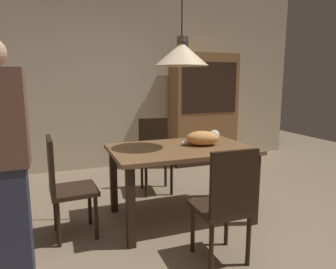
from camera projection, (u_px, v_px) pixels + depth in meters
The scene contains 13 objects.
ground at pixel (188, 238), 2.77m from camera, with size 10.00×10.00×0.00m, color #847056.
back_wall at pixel (122, 78), 4.96m from camera, with size 6.40×0.10×2.90m, color beige.
dining_table at pixel (181, 157), 3.09m from camera, with size 1.40×0.90×0.75m.
chair_near_front at pixel (226, 201), 2.30m from camera, with size 0.40×0.40×0.93m.
chair_left_side at pixel (64, 183), 2.72m from camera, with size 0.43×0.43×0.93m.
chair_far_back at pixel (155, 151), 3.93m from camera, with size 0.44×0.44×0.93m.
cat_sleeping at pixel (203, 138), 3.15m from camera, with size 0.40×0.31×0.16m.
pendant_lamp at pixel (182, 54), 2.91m from camera, with size 0.52×0.52×1.30m.
hutch_bookcase at pixel (203, 111), 5.21m from camera, with size 1.12×0.45×1.85m.
book_green_slim at pixel (180, 44), 4.87m from camera, with size 0.03×0.20×0.26m, color #427A4C.
book_blue_wide at pixel (183, 45), 4.89m from camera, with size 0.06×0.24×0.24m, color #384C93.
book_yellow_short at pixel (187, 47), 4.92m from camera, with size 0.04×0.20×0.18m, color gold.
person_standing at pixel (1, 165), 2.06m from camera, with size 0.36×0.22×1.68m.
Camera 1 is at (-1.07, -2.34, 1.41)m, focal length 32.70 mm.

